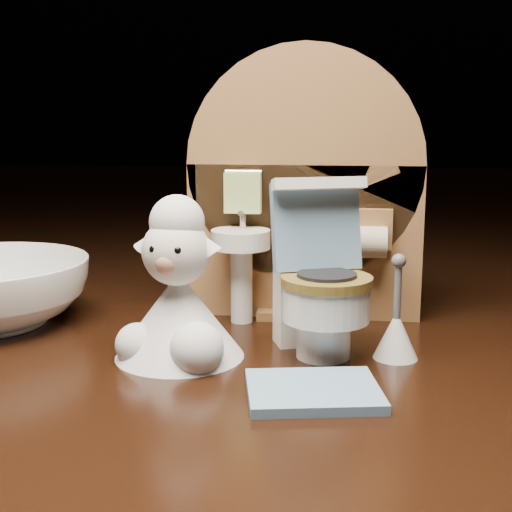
{
  "coord_description": "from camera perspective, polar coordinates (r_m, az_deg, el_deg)",
  "views": [
    {
      "loc": [
        0.02,
        -0.33,
        0.11
      ],
      "look_at": [
        -0.02,
        0.0,
        0.05
      ],
      "focal_mm": 50.0,
      "sensor_mm": 36.0,
      "label": 1
    }
  ],
  "objects": [
    {
      "name": "backdrop_panel",
      "position": [
        0.4,
        3.78,
        4.47
      ],
      "size": [
        0.13,
        0.05,
        0.15
      ],
      "color": "olive",
      "rests_on": "ground"
    },
    {
      "name": "toy_toilet",
      "position": [
        0.34,
        5.08,
        -2.69
      ],
      "size": [
        0.05,
        0.06,
        0.08
      ],
      "rotation": [
        0.0,
        0.0,
        0.35
      ],
      "color": "white",
      "rests_on": "ground"
    },
    {
      "name": "bath_mat",
      "position": [
        0.3,
        4.6,
        -10.71
      ],
      "size": [
        0.06,
        0.05,
        0.0
      ],
      "primitive_type": "cube",
      "rotation": [
        0.0,
        0.0,
        0.18
      ],
      "color": "#688EAE",
      "rests_on": "ground"
    },
    {
      "name": "toilet_brush",
      "position": [
        0.34,
        11.15,
        -5.92
      ],
      "size": [
        0.02,
        0.02,
        0.05
      ],
      "color": "white",
      "rests_on": "ground"
    },
    {
      "name": "plush_lamb",
      "position": [
        0.33,
        -6.27,
        -3.64
      ],
      "size": [
        0.06,
        0.06,
        0.08
      ],
      "rotation": [
        0.0,
        0.0,
        -0.13
      ],
      "color": "white",
      "rests_on": "ground"
    }
  ]
}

